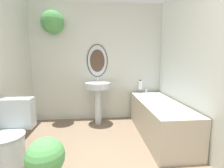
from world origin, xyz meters
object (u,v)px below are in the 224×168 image
object	(u,v)px
toilet	(11,137)
bathtub	(159,118)
pedestal_sink	(98,92)
shampoo_bottle	(140,85)
potted_plant	(46,159)

from	to	relation	value
toilet	bathtub	bearing A→B (deg)	15.70
pedestal_sink	bathtub	world-z (taller)	pedestal_sink
toilet	pedestal_sink	distance (m)	1.61
toilet	shampoo_bottle	distance (m)	2.39
bathtub	shampoo_bottle	xyz separation A→B (m)	(-0.13, 0.75, 0.44)
pedestal_sink	shampoo_bottle	size ratio (longest dim) A/B	4.70
shampoo_bottle	potted_plant	world-z (taller)	shampoo_bottle
toilet	bathtub	size ratio (longest dim) A/B	0.47
pedestal_sink	bathtub	bearing A→B (deg)	-30.39
toilet	shampoo_bottle	size ratio (longest dim) A/B	3.95
bathtub	potted_plant	distance (m)	1.83
shampoo_bottle	bathtub	bearing A→B (deg)	-80.20
pedestal_sink	toilet	bearing A→B (deg)	-131.85
bathtub	potted_plant	bearing A→B (deg)	-147.37
pedestal_sink	shampoo_bottle	bearing A→B (deg)	10.05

